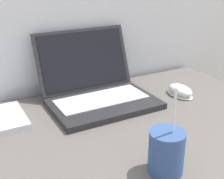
# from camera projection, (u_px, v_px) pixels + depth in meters

# --- Properties ---
(laptop) EXTENTS (0.34, 0.31, 0.22)m
(laptop) POSITION_uv_depth(u_px,v_px,m) (96.00, 87.00, 1.05)
(laptop) COLOR #232326
(laptop) RESTS_ON desk
(drink_cup) EXTENTS (0.08, 0.08, 0.21)m
(drink_cup) POSITION_uv_depth(u_px,v_px,m) (166.00, 151.00, 0.69)
(drink_cup) COLOR #33518C
(drink_cup) RESTS_ON desk
(computer_mouse) EXTENTS (0.07, 0.11, 0.04)m
(computer_mouse) POSITION_uv_depth(u_px,v_px,m) (180.00, 91.00, 1.11)
(computer_mouse) COLOR white
(computer_mouse) RESTS_ON desk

